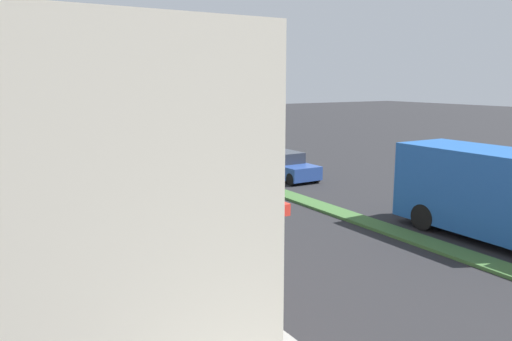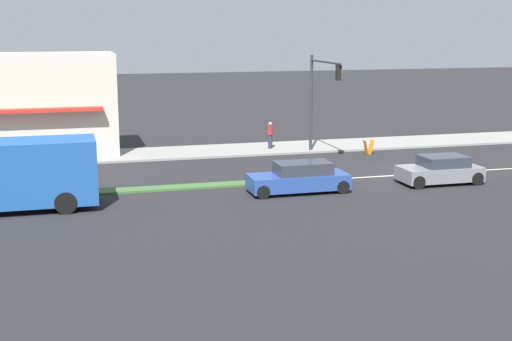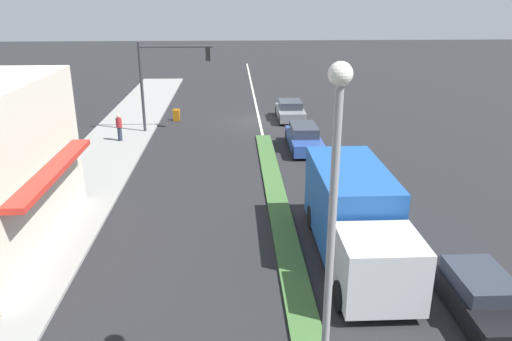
# 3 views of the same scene
# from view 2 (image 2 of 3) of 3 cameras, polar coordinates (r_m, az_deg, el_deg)

# --- Properties ---
(ground_plane) EXTENTS (160.00, 160.00, 0.00)m
(ground_plane) POSITION_cam_2_polar(r_m,az_deg,el_deg) (32.82, -16.93, -2.02)
(ground_plane) COLOR #232326
(sidewalk_right) EXTENTS (4.00, 73.00, 0.12)m
(sidewalk_right) POSITION_cam_2_polar(r_m,az_deg,el_deg) (41.63, -17.32, 0.85)
(sidewalk_right) COLOR gray
(sidewalk_right) RESTS_ON ground
(lane_marking_center) EXTENTS (0.16, 60.00, 0.01)m
(lane_marking_center) POSITION_cam_2_polar(r_m,az_deg,el_deg) (36.84, 12.25, -0.31)
(lane_marking_center) COLOR beige
(lane_marking_center) RESTS_ON ground
(building_corner_store) EXTENTS (5.33, 8.46, 5.72)m
(building_corner_store) POSITION_cam_2_polar(r_m,az_deg,el_deg) (42.80, -16.89, 5.12)
(building_corner_store) COLOR beige
(building_corner_store) RESTS_ON sidewalk_right
(traffic_signal_main) EXTENTS (4.59, 0.34, 5.60)m
(traffic_signal_main) POSITION_cam_2_polar(r_m,az_deg,el_deg) (40.75, 5.14, 6.56)
(traffic_signal_main) COLOR #333338
(traffic_signal_main) RESTS_ON sidewalk_right
(pedestrian) EXTENTS (0.34, 0.34, 1.60)m
(pedestrian) POSITION_cam_2_polar(r_m,az_deg,el_deg) (42.83, 1.15, 2.89)
(pedestrian) COLOR #282D42
(pedestrian) RESTS_ON sidewalk_right
(warning_aframe_sign) EXTENTS (0.45, 0.53, 0.84)m
(warning_aframe_sign) POSITION_cam_2_polar(r_m,az_deg,el_deg) (42.04, 8.98, 1.85)
(warning_aframe_sign) COLOR orange
(warning_aframe_sign) RESTS_ON ground
(delivery_truck) EXTENTS (2.44, 7.50, 2.87)m
(delivery_truck) POSITION_cam_2_polar(r_m,az_deg,el_deg) (30.42, -19.14, -0.37)
(delivery_truck) COLOR silver
(delivery_truck) RESTS_ON ground
(coupe_blue) EXTENTS (1.73, 4.50, 1.38)m
(coupe_blue) POSITION_cam_2_polar(r_m,az_deg,el_deg) (32.14, 3.48, -0.61)
(coupe_blue) COLOR #284793
(coupe_blue) RESTS_ON ground
(suv_grey) EXTENTS (1.84, 3.86, 1.33)m
(suv_grey) POSITION_cam_2_polar(r_m,az_deg,el_deg) (35.02, 14.54, 0.02)
(suv_grey) COLOR slate
(suv_grey) RESTS_ON ground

